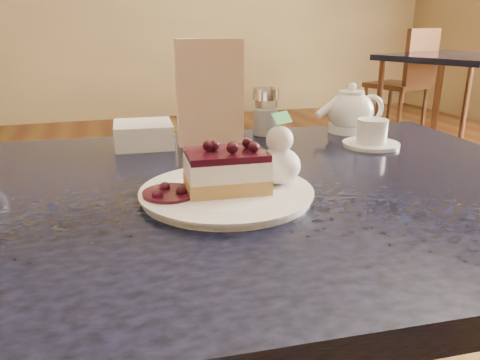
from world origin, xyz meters
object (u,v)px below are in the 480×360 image
object	(u,v)px
main_table	(221,231)
tea_set	(354,116)
dessert_plate	(227,193)
bg_table_far_right	(447,146)
cheesecake_slice	(226,171)

from	to	relation	value
main_table	tea_set	bearing A→B (deg)	37.78
dessert_plate	tea_set	distance (m)	0.53
dessert_plate	bg_table_far_right	world-z (taller)	bg_table_far_right
cheesecake_slice	bg_table_far_right	world-z (taller)	cheesecake_slice
dessert_plate	cheesecake_slice	world-z (taller)	cheesecake_slice
dessert_plate	cheesecake_slice	distance (m)	0.04
cheesecake_slice	tea_set	distance (m)	0.53
dessert_plate	tea_set	bearing A→B (deg)	38.21
main_table	dessert_plate	xyz separation A→B (m)	(-0.00, -0.05, 0.09)
bg_table_far_right	dessert_plate	bearing A→B (deg)	-156.52
main_table	bg_table_far_right	size ratio (longest dim) A/B	0.66
dessert_plate	bg_table_far_right	bearing A→B (deg)	43.07
cheesecake_slice	tea_set	xyz separation A→B (m)	(0.41, 0.33, 0.00)
tea_set	bg_table_far_right	xyz separation A→B (m)	(2.16, 2.08, -0.75)
dessert_plate	cheesecake_slice	bearing A→B (deg)	53.13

